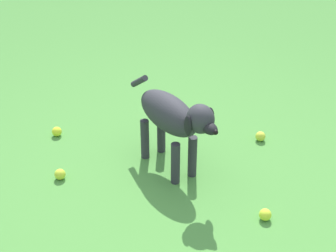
{
  "coord_description": "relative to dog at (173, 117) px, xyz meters",
  "views": [
    {
      "loc": [
        1.54,
        1.67,
        1.81
      ],
      "look_at": [
        -0.2,
        -0.21,
        0.29
      ],
      "focal_mm": 54.06,
      "sensor_mm": 36.0,
      "label": 1
    }
  ],
  "objects": [
    {
      "name": "tennis_ball_2",
      "position": [
        -0.65,
        0.16,
        -0.33
      ],
      "size": [
        0.07,
        0.07,
        0.07
      ],
      "primitive_type": "sphere",
      "color": "#C6D139",
      "rests_on": "ground"
    },
    {
      "name": "tennis_ball_3",
      "position": [
        0.55,
        -0.38,
        -0.33
      ],
      "size": [
        0.07,
        0.07,
        0.07
      ],
      "primitive_type": "sphere",
      "color": "#C0D233",
      "rests_on": "ground"
    },
    {
      "name": "ground",
      "position": [
        0.19,
        0.16,
        -0.37
      ],
      "size": [
        14.0,
        14.0,
        0.0
      ],
      "primitive_type": "plane",
      "color": "#478438"
    },
    {
      "name": "tennis_ball_4",
      "position": [
        0.31,
        -0.81,
        -0.33
      ],
      "size": [
        0.07,
        0.07,
        0.07
      ],
      "primitive_type": "sphere",
      "color": "#CAD92B",
      "rests_on": "ground"
    },
    {
      "name": "tennis_ball_1",
      "position": [
        -0.05,
        0.67,
        -0.33
      ],
      "size": [
        0.07,
        0.07,
        0.07
      ],
      "primitive_type": "sphere",
      "color": "#C9E032",
      "rests_on": "ground"
    },
    {
      "name": "tennis_ball_0",
      "position": [
        -0.36,
        -0.39,
        -0.33
      ],
      "size": [
        0.07,
        0.07,
        0.07
      ],
      "primitive_type": "sphere",
      "color": "#CBD539",
      "rests_on": "ground"
    },
    {
      "name": "dog",
      "position": [
        0.0,
        0.0,
        0.0
      ],
      "size": [
        0.26,
        0.82,
        0.56
      ],
      "rotation": [
        0.0,
        0.0,
        1.44
      ],
      "color": "#2D2D33",
      "rests_on": "ground"
    }
  ]
}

